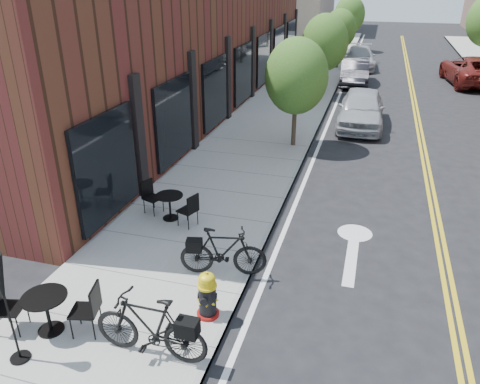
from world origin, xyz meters
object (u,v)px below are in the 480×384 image
(parked_car_far, at_px, (472,70))
(parked_car_a, at_px, (361,108))
(bistro_set_c, at_px, (170,203))
(parked_car_b, at_px, (354,72))
(bicycle_right, at_px, (223,252))
(fire_hydrant, at_px, (207,295))
(patio_umbrella, at_px, (2,287))
(bistro_set_b, at_px, (47,308))
(parked_car_c, at_px, (360,57))
(bicycle_left, at_px, (150,327))

(parked_car_far, bearing_deg, parked_car_a, 53.47)
(bistro_set_c, relative_size, parked_car_b, 0.38)
(bicycle_right, distance_m, bistro_set_c, 2.83)
(fire_hydrant, height_order, patio_umbrella, patio_umbrella)
(bistro_set_b, xyz_separation_m, patio_umbrella, (-0.06, -0.71, 0.95))
(fire_hydrant, distance_m, patio_umbrella, 3.35)
(fire_hydrant, xyz_separation_m, bistro_set_c, (-2.19, 3.26, -0.01))
(parked_car_b, height_order, parked_car_c, parked_car_b)
(bicycle_left, bearing_deg, bistro_set_c, -159.36)
(fire_hydrant, relative_size, parked_car_a, 0.21)
(bistro_set_b, xyz_separation_m, parked_car_c, (3.74, 27.76, 0.08))
(bicycle_right, relative_size, parked_car_a, 0.40)
(bistro_set_b, bearing_deg, parked_car_a, 58.66)
(parked_car_a, height_order, parked_car_far, parked_car_far)
(bistro_set_b, distance_m, parked_car_far, 26.45)
(bistro_set_b, relative_size, bistro_set_c, 1.12)
(bicycle_left, height_order, patio_umbrella, patio_umbrella)
(parked_car_far, bearing_deg, fire_hydrant, 64.38)
(parked_car_b, bearing_deg, parked_car_far, 13.46)
(patio_umbrella, xyz_separation_m, parked_car_b, (3.80, 23.18, -0.84))
(parked_car_b, height_order, parked_car_far, parked_car_far)
(bicycle_left, relative_size, bistro_set_b, 1.07)
(bistro_set_c, bearing_deg, parked_car_b, 98.88)
(parked_car_far, bearing_deg, bicycle_left, 64.06)
(bistro_set_b, bearing_deg, parked_car_far, 53.64)
(bicycle_left, bearing_deg, parked_car_c, 176.74)
(parked_car_b, bearing_deg, fire_hydrant, -96.57)
(fire_hydrant, bearing_deg, bistro_set_c, 110.16)
(bicycle_right, bearing_deg, bistro_set_c, 34.27)
(fire_hydrant, xyz_separation_m, bicycle_left, (-0.54, -1.19, 0.14))
(bicycle_right, bearing_deg, parked_car_a, -22.80)
(parked_car_far, bearing_deg, bistro_set_c, 56.39)
(bicycle_left, relative_size, parked_car_b, 0.45)
(parked_car_a, relative_size, parked_car_far, 0.79)
(patio_umbrella, height_order, parked_car_b, patio_umbrella)
(bistro_set_b, bearing_deg, patio_umbrella, -108.87)
(fire_hydrant, distance_m, bistro_set_b, 2.78)
(bicycle_left, height_order, parked_car_far, parked_car_far)
(fire_hydrant, xyz_separation_m, parked_car_a, (2.01, 13.13, 0.20))
(fire_hydrant, bearing_deg, bicycle_left, -128.17)
(patio_umbrella, height_order, parked_car_a, patio_umbrella)
(bistro_set_c, distance_m, parked_car_c, 23.58)
(bistro_set_b, xyz_separation_m, parked_car_a, (4.54, 14.29, 0.16))
(bistro_set_c, relative_size, parked_car_far, 0.29)
(fire_hydrant, relative_size, bistro_set_c, 0.58)
(bicycle_left, relative_size, parked_car_far, 0.35)
(bistro_set_b, height_order, parked_car_b, parked_car_b)
(bistro_set_c, xyz_separation_m, parked_car_a, (4.20, 9.87, 0.21))
(parked_car_b, bearing_deg, bicycle_right, -97.15)
(fire_hydrant, distance_m, bicycle_right, 1.33)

